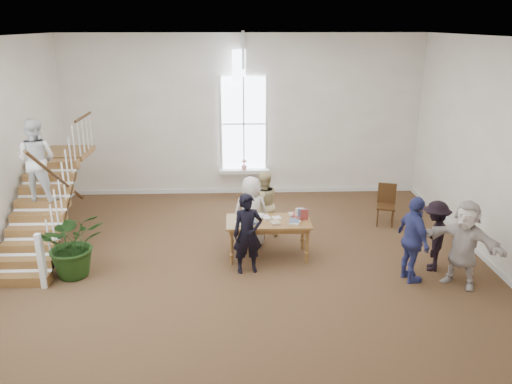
{
  "coord_description": "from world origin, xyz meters",
  "views": [
    {
      "loc": [
        -0.19,
        -9.44,
        4.75
      ],
      "look_at": [
        0.19,
        0.4,
        1.4
      ],
      "focal_mm": 35.0,
      "sensor_mm": 36.0,
      "label": 1
    }
  ],
  "objects_px": {
    "police_officer": "(248,234)",
    "person_yellow": "(263,204)",
    "elderly_woman": "(251,212)",
    "side_chair": "(386,202)",
    "woman_cluster_c": "(464,244)",
    "library_table": "(269,224)",
    "floor_plant": "(73,243)",
    "woman_cluster_b": "(435,236)",
    "woman_cluster_a": "(413,240)"
  },
  "relations": [
    {
      "from": "police_officer",
      "to": "person_yellow",
      "type": "xyz_separation_m",
      "value": [
        0.4,
        1.75,
        -0.03
      ]
    },
    {
      "from": "elderly_woman",
      "to": "side_chair",
      "type": "height_order",
      "value": "elderly_woman"
    },
    {
      "from": "police_officer",
      "to": "woman_cluster_c",
      "type": "relative_size",
      "value": 0.96
    },
    {
      "from": "library_table",
      "to": "police_officer",
      "type": "distance_m",
      "value": 0.8
    },
    {
      "from": "woman_cluster_c",
      "to": "floor_plant",
      "type": "xyz_separation_m",
      "value": [
        -7.4,
        0.67,
        -0.16
      ]
    },
    {
      "from": "library_table",
      "to": "elderly_woman",
      "type": "xyz_separation_m",
      "value": [
        -0.36,
        0.6,
        0.05
      ]
    },
    {
      "from": "library_table",
      "to": "elderly_woman",
      "type": "bearing_deg",
      "value": 120.73
    },
    {
      "from": "side_chair",
      "to": "woman_cluster_b",
      "type": "bearing_deg",
      "value": -67.71
    },
    {
      "from": "woman_cluster_c",
      "to": "floor_plant",
      "type": "distance_m",
      "value": 7.43
    },
    {
      "from": "woman_cluster_a",
      "to": "woman_cluster_c",
      "type": "distance_m",
      "value": 0.9
    },
    {
      "from": "library_table",
      "to": "woman_cluster_b",
      "type": "height_order",
      "value": "woman_cluster_b"
    },
    {
      "from": "floor_plant",
      "to": "side_chair",
      "type": "height_order",
      "value": "floor_plant"
    },
    {
      "from": "person_yellow",
      "to": "woman_cluster_a",
      "type": "xyz_separation_m",
      "value": [
        2.73,
        -2.24,
        0.07
      ]
    },
    {
      "from": "floor_plant",
      "to": "library_table",
      "type": "bearing_deg",
      "value": 9.98
    },
    {
      "from": "woman_cluster_a",
      "to": "floor_plant",
      "type": "relative_size",
      "value": 1.25
    },
    {
      "from": "person_yellow",
      "to": "floor_plant",
      "type": "height_order",
      "value": "person_yellow"
    },
    {
      "from": "person_yellow",
      "to": "woman_cluster_c",
      "type": "bearing_deg",
      "value": 128.17
    },
    {
      "from": "library_table",
      "to": "elderly_woman",
      "type": "height_order",
      "value": "elderly_woman"
    },
    {
      "from": "elderly_woman",
      "to": "side_chair",
      "type": "relative_size",
      "value": 1.56
    },
    {
      "from": "person_yellow",
      "to": "woman_cluster_a",
      "type": "distance_m",
      "value": 3.53
    },
    {
      "from": "elderly_woman",
      "to": "floor_plant",
      "type": "relative_size",
      "value": 1.16
    },
    {
      "from": "woman_cluster_b",
      "to": "floor_plant",
      "type": "distance_m",
      "value": 7.12
    },
    {
      "from": "library_table",
      "to": "elderly_woman",
      "type": "distance_m",
      "value": 0.7
    },
    {
      "from": "elderly_woman",
      "to": "woman_cluster_b",
      "type": "relative_size",
      "value": 1.09
    },
    {
      "from": "police_officer",
      "to": "woman_cluster_c",
      "type": "bearing_deg",
      "value": -19.17
    },
    {
      "from": "floor_plant",
      "to": "side_chair",
      "type": "bearing_deg",
      "value": 19.33
    },
    {
      "from": "woman_cluster_b",
      "to": "elderly_woman",
      "type": "bearing_deg",
      "value": -89.38
    },
    {
      "from": "police_officer",
      "to": "person_yellow",
      "type": "relative_size",
      "value": 1.04
    },
    {
      "from": "woman_cluster_b",
      "to": "library_table",
      "type": "bearing_deg",
      "value": -81.79
    },
    {
      "from": "library_table",
      "to": "woman_cluster_a",
      "type": "relative_size",
      "value": 1.03
    },
    {
      "from": "elderly_woman",
      "to": "woman_cluster_c",
      "type": "relative_size",
      "value": 0.94
    },
    {
      "from": "library_table",
      "to": "police_officer",
      "type": "xyz_separation_m",
      "value": [
        -0.46,
        -0.65,
        0.07
      ]
    },
    {
      "from": "police_officer",
      "to": "side_chair",
      "type": "xyz_separation_m",
      "value": [
        3.47,
        2.38,
        -0.25
      ]
    },
    {
      "from": "police_officer",
      "to": "woman_cluster_c",
      "type": "xyz_separation_m",
      "value": [
        4.01,
        -0.69,
        0.03
      ]
    },
    {
      "from": "library_table",
      "to": "woman_cluster_a",
      "type": "bearing_deg",
      "value": -23.48
    },
    {
      "from": "police_officer",
      "to": "woman_cluster_a",
      "type": "xyz_separation_m",
      "value": [
        3.13,
        -0.49,
        0.04
      ]
    },
    {
      "from": "police_officer",
      "to": "person_yellow",
      "type": "height_order",
      "value": "police_officer"
    },
    {
      "from": "woman_cluster_b",
      "to": "woman_cluster_c",
      "type": "xyz_separation_m",
      "value": [
        0.28,
        -0.65,
        0.12
      ]
    },
    {
      "from": "library_table",
      "to": "elderly_woman",
      "type": "relative_size",
      "value": 1.11
    },
    {
      "from": "woman_cluster_a",
      "to": "side_chair",
      "type": "relative_size",
      "value": 1.68
    },
    {
      "from": "woman_cluster_c",
      "to": "side_chair",
      "type": "relative_size",
      "value": 1.67
    },
    {
      "from": "person_yellow",
      "to": "woman_cluster_c",
      "type": "relative_size",
      "value": 0.93
    },
    {
      "from": "police_officer",
      "to": "floor_plant",
      "type": "height_order",
      "value": "police_officer"
    },
    {
      "from": "person_yellow",
      "to": "woman_cluster_a",
      "type": "bearing_deg",
      "value": 122.82
    },
    {
      "from": "person_yellow",
      "to": "woman_cluster_b",
      "type": "xyz_separation_m",
      "value": [
        3.33,
        -1.79,
        -0.06
      ]
    },
    {
      "from": "woman_cluster_b",
      "to": "side_chair",
      "type": "relative_size",
      "value": 1.43
    },
    {
      "from": "library_table",
      "to": "side_chair",
      "type": "distance_m",
      "value": 3.47
    },
    {
      "from": "floor_plant",
      "to": "side_chair",
      "type": "xyz_separation_m",
      "value": [
        6.86,
        2.41,
        -0.12
      ]
    },
    {
      "from": "police_officer",
      "to": "woman_cluster_b",
      "type": "distance_m",
      "value": 3.73
    },
    {
      "from": "woman_cluster_b",
      "to": "floor_plant",
      "type": "bearing_deg",
      "value": -69.9
    }
  ]
}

